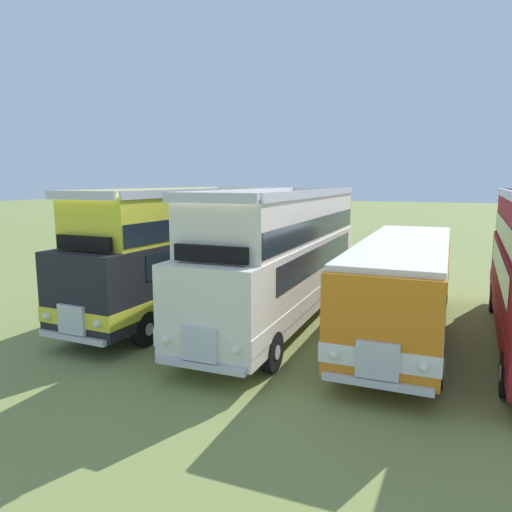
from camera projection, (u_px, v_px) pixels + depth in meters
The scene contains 4 objects.
ground_plane at pixel (401, 333), 15.02m from camera, with size 200.00×200.00×0.00m, color olive.
bus_first_in_row at pixel (186, 247), 17.58m from camera, with size 2.98×11.26×4.52m.
bus_second_in_row at pixel (283, 254), 15.86m from camera, with size 2.64×11.46×4.52m.
bus_third_in_row at pixel (403, 281), 14.52m from camera, with size 2.63×10.56×2.99m.
Camera 1 is at (1.21, -15.12, 4.78)m, focal length 33.20 mm.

